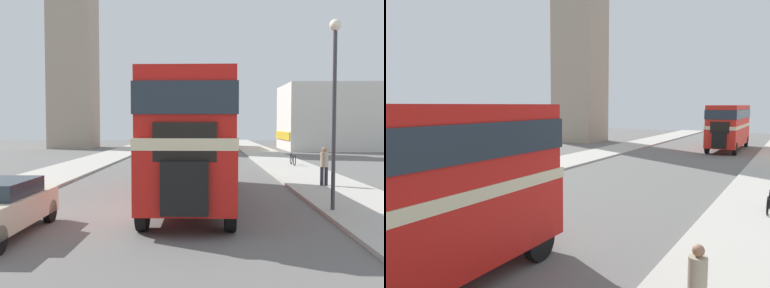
{
  "view_description": "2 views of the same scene",
  "coord_description": "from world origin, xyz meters",
  "views": [
    {
      "loc": [
        1.43,
        -13.25,
        2.77
      ],
      "look_at": [
        0.93,
        2.3,
        2.05
      ],
      "focal_mm": 40.0,
      "sensor_mm": 36.0,
      "label": 1
    },
    {
      "loc": [
        7.96,
        -1.1,
        4.19
      ],
      "look_at": [
        0.0,
        12.27,
        2.56
      ],
      "focal_mm": 35.0,
      "sensor_mm": 36.0,
      "label": 2
    }
  ],
  "objects": [
    {
      "name": "pedestrian_walking",
      "position": [
        6.55,
        5.35,
        1.06
      ],
      "size": [
        0.34,
        0.34,
        1.66
      ],
      "color": "#282833",
      "rests_on": "sidewalk_right"
    },
    {
      "name": "bus_distant",
      "position": [
        2.26,
        35.98,
        2.48
      ],
      "size": [
        2.55,
        9.49,
        4.17
      ],
      "color": "red",
      "rests_on": "ground_plane"
    },
    {
      "name": "double_decker_bus",
      "position": [
        0.93,
        2.27,
        2.51
      ],
      "size": [
        2.57,
        11.1,
        4.21
      ],
      "color": "red",
      "rests_on": "ground_plane"
    },
    {
      "name": "sidewalk_right",
      "position": [
        6.75,
        0.0,
        0.06
      ],
      "size": [
        3.5,
        120.0,
        0.12
      ],
      "color": "#B7B2A8",
      "rests_on": "ground_plane"
    },
    {
      "name": "bicycle_on_pavement",
      "position": [
        7.08,
        14.64,
        0.48
      ],
      "size": [
        0.05,
        1.76,
        0.78
      ],
      "color": "black",
      "rests_on": "sidewalk_right"
    },
    {
      "name": "ground_plane",
      "position": [
        0.0,
        0.0,
        0.0
      ],
      "size": [
        120.0,
        120.0,
        0.0
      ],
      "primitive_type": "plane",
      "color": "slate"
    },
    {
      "name": "street_lamp",
      "position": [
        5.38,
        0.06,
        3.96
      ],
      "size": [
        0.36,
        0.36,
        5.86
      ],
      "color": "#38383D",
      "rests_on": "sidewalk_right"
    },
    {
      "name": "shop_building_block",
      "position": [
        18.23,
        33.62,
        3.5
      ],
      "size": [
        16.89,
        8.54,
        7.01
      ],
      "color": "silver",
      "rests_on": "ground_plane"
    }
  ]
}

